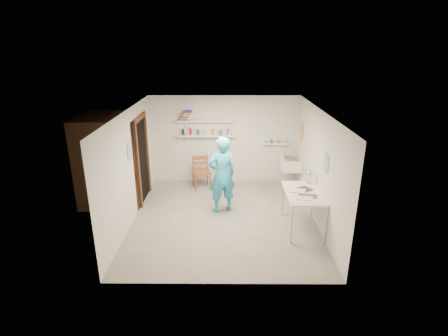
{
  "coord_description": "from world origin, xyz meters",
  "views": [
    {
      "loc": [
        0.05,
        -6.95,
        3.7
      ],
      "look_at": [
        0.0,
        0.4,
        1.05
      ],
      "focal_mm": 28.0,
      "sensor_mm": 36.0,
      "label": 1
    }
  ],
  "objects_px": {
    "wooden_chair": "(202,171)",
    "desk_lamp": "(310,174)",
    "wall_clock": "(225,159)",
    "work_table": "(303,210)",
    "belfast_sink": "(291,164)",
    "man": "(222,175)"
  },
  "relations": [
    {
      "from": "man",
      "to": "desk_lamp",
      "type": "distance_m",
      "value": 1.93
    },
    {
      "from": "man",
      "to": "desk_lamp",
      "type": "bearing_deg",
      "value": 150.71
    },
    {
      "from": "wall_clock",
      "to": "belfast_sink",
      "type": "bearing_deg",
      "value": 12.81
    },
    {
      "from": "wooden_chair",
      "to": "work_table",
      "type": "bearing_deg",
      "value": -58.68
    },
    {
      "from": "wall_clock",
      "to": "wooden_chair",
      "type": "distance_m",
      "value": 1.47
    },
    {
      "from": "man",
      "to": "wooden_chair",
      "type": "height_order",
      "value": "man"
    },
    {
      "from": "belfast_sink",
      "to": "work_table",
      "type": "distance_m",
      "value": 2.14
    },
    {
      "from": "wooden_chair",
      "to": "belfast_sink",
      "type": "bearing_deg",
      "value": -15.61
    },
    {
      "from": "belfast_sink",
      "to": "desk_lamp",
      "type": "bearing_deg",
      "value": -86.7
    },
    {
      "from": "belfast_sink",
      "to": "desk_lamp",
      "type": "relative_size",
      "value": 3.89
    },
    {
      "from": "wooden_chair",
      "to": "desk_lamp",
      "type": "relative_size",
      "value": 6.14
    },
    {
      "from": "man",
      "to": "desk_lamp",
      "type": "height_order",
      "value": "man"
    },
    {
      "from": "man",
      "to": "wooden_chair",
      "type": "distance_m",
      "value": 1.5
    },
    {
      "from": "man",
      "to": "wall_clock",
      "type": "bearing_deg",
      "value": -129.39
    },
    {
      "from": "wall_clock",
      "to": "work_table",
      "type": "relative_size",
      "value": 0.26
    },
    {
      "from": "wall_clock",
      "to": "desk_lamp",
      "type": "relative_size",
      "value": 2.07
    },
    {
      "from": "wooden_chair",
      "to": "desk_lamp",
      "type": "distance_m",
      "value": 3.01
    },
    {
      "from": "man",
      "to": "wall_clock",
      "type": "height_order",
      "value": "man"
    },
    {
      "from": "belfast_sink",
      "to": "wall_clock",
      "type": "relative_size",
      "value": 1.88
    },
    {
      "from": "man",
      "to": "wall_clock",
      "type": "distance_m",
      "value": 0.37
    },
    {
      "from": "man",
      "to": "wooden_chair",
      "type": "relative_size",
      "value": 1.88
    },
    {
      "from": "belfast_sink",
      "to": "wall_clock",
      "type": "height_order",
      "value": "wall_clock"
    }
  ]
}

